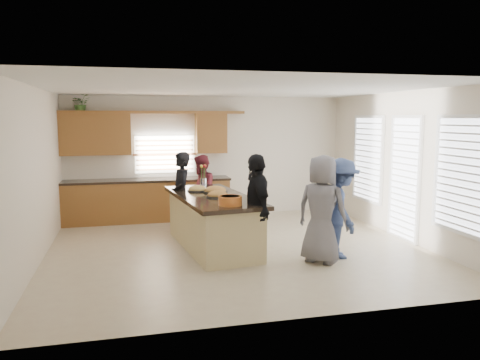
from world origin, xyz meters
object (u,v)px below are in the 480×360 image
object	(u,v)px
salad_bowl	(230,200)
woman_left_front	(256,208)
woman_left_mid	(201,191)
woman_right_front	(322,209)
island	(213,223)
woman_left_back	(181,195)
woman_right_back	(341,208)

from	to	relation	value
salad_bowl	woman_left_front	bearing A→B (deg)	5.08
woman_left_mid	woman_right_front	world-z (taller)	woman_right_front
woman_left_mid	woman_right_front	distance (m)	3.34
island	woman_left_back	distance (m)	1.04
island	woman_left_front	xyz separation A→B (m)	(0.54, -0.96, 0.42)
island	woman_right_front	size ratio (longest dim) A/B	1.63
salad_bowl	woman_right_front	distance (m)	1.47
salad_bowl	woman_left_front	xyz separation A→B (m)	(0.44, 0.04, -0.16)
island	woman_left_front	world-z (taller)	woman_left_front
island	woman_right_front	xyz separation A→B (m)	(1.54, -1.25, 0.41)
woman_right_back	woman_right_front	bearing A→B (deg)	124.23
woman_right_back	salad_bowl	bearing A→B (deg)	97.77
salad_bowl	woman_left_back	distance (m)	1.94
salad_bowl	woman_left_front	world-z (taller)	woman_left_front
woman_right_back	woman_left_front	bearing A→B (deg)	95.66
woman_left_front	salad_bowl	bearing A→B (deg)	-83.99
woman_right_back	island	bearing A→B (deg)	71.17
island	woman_left_front	bearing A→B (deg)	-67.98
salad_bowl	woman_left_mid	bearing A→B (deg)	90.64
woman_left_back	woman_right_back	size ratio (longest dim) A/B	1.01
island	salad_bowl	xyz separation A→B (m)	(0.10, -1.00, 0.58)
island	salad_bowl	distance (m)	1.16
island	woman_right_back	xyz separation A→B (m)	(1.96, -1.06, 0.38)
woman_left_back	woman_left_mid	size ratio (longest dim) A/B	1.09
woman_left_back	woman_right_front	bearing A→B (deg)	40.90
woman_left_mid	woman_right_front	size ratio (longest dim) A/B	0.88
woman_left_mid	woman_right_front	xyz separation A→B (m)	(1.47, -2.99, 0.10)
woman_left_front	woman_right_back	distance (m)	1.42
woman_left_mid	woman_right_back	distance (m)	3.38
island	woman_left_mid	size ratio (longest dim) A/B	1.85
woman_left_back	woman_right_front	world-z (taller)	woman_right_front
woman_left_front	woman_left_mid	bearing A→B (deg)	-169.27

